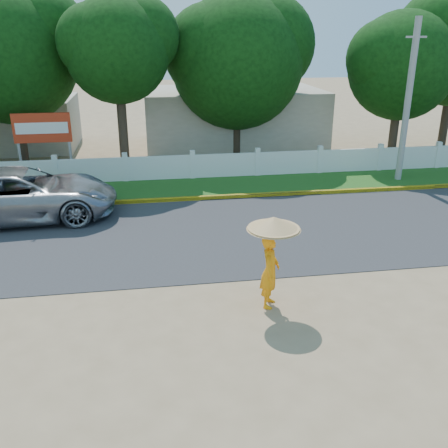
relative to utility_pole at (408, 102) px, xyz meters
name	(u,v)px	position (x,y,z in m)	size (l,w,h in m)	color
ground	(236,301)	(-9.19, -9.57, -3.44)	(120.00, 120.00, 0.00)	#9E8460
road	(212,233)	(-9.19, -5.07, -3.43)	(60.00, 7.00, 0.02)	#38383A
grass_verge	(196,187)	(-9.19, 0.18, -3.43)	(60.00, 3.50, 0.03)	#2D601E
curb	(201,198)	(-9.19, -1.52, -3.36)	(40.00, 0.18, 0.16)	yellow
fence	(193,167)	(-9.19, 1.63, -2.89)	(40.00, 0.10, 1.10)	silver
building_near	(232,118)	(-6.19, 8.43, -1.84)	(10.00, 6.00, 3.20)	#B7AD99
building_far	(2,124)	(-19.19, 9.43, -2.04)	(8.00, 5.00, 2.80)	#B7AD99
utility_pole	(408,102)	(0.00, 0.00, 0.00)	(0.28, 0.28, 6.88)	gray
vehicle	(22,194)	(-15.67, -2.65, -2.53)	(3.04, 6.59, 1.83)	#96989E
monk_with_parasol	(272,249)	(-8.41, -9.89, -1.93)	(1.28, 1.28, 2.32)	orange
billboard	(42,131)	(-15.74, 2.72, -1.30)	(2.50, 0.13, 2.95)	gray
tree_row	(248,61)	(-6.09, 4.60, 1.52)	(38.00, 7.86, 8.77)	#473828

